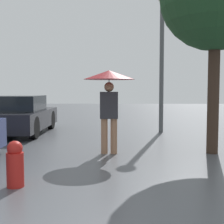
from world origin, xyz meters
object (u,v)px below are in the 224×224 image
at_px(parked_car_farthest, 20,116).
at_px(street_lamp, 162,43).
at_px(pedestrian, 109,86).
at_px(fire_hydrant, 15,164).

height_order(parked_car_farthest, street_lamp, street_lamp).
height_order(pedestrian, parked_car_farthest, pedestrian).
bearing_deg(parked_car_farthest, fire_hydrant, -73.49).
bearing_deg(parked_car_farthest, street_lamp, 3.86).
relative_size(pedestrian, street_lamp, 0.40).
bearing_deg(fire_hydrant, parked_car_farthest, 106.51).
relative_size(pedestrian, fire_hydrant, 2.70).
bearing_deg(fire_hydrant, street_lamp, 63.11).
xyz_separation_m(pedestrian, parked_car_farthest, (-3.04, 3.26, -0.95)).
distance_m(pedestrian, street_lamp, 4.22).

